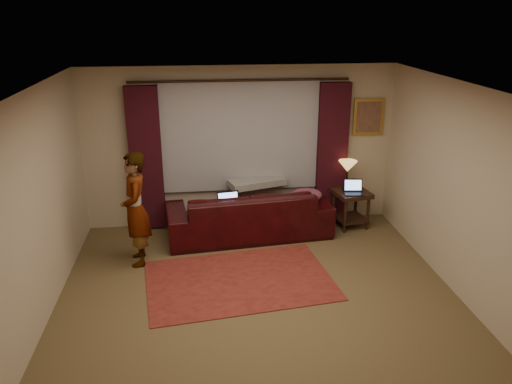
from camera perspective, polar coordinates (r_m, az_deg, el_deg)
floor at (r=6.34m, az=0.42°, el=-12.39°), size 5.00×5.00×0.01m
ceiling at (r=5.40m, az=0.49°, el=11.57°), size 5.00×5.00×0.02m
wall_back at (r=8.10m, az=-1.82°, el=5.14°), size 5.00×0.02×2.60m
wall_front at (r=3.57m, az=5.80°, el=-16.25°), size 5.00×0.02×2.60m
wall_left at (r=5.98m, az=-24.06°, el=-2.32°), size 0.02×5.00×2.60m
wall_right at (r=6.53m, az=22.77°, el=-0.28°), size 0.02×5.00×2.60m
sheer_curtain at (r=7.99m, az=-1.79°, el=6.41°), size 2.50×0.05×1.80m
drape_left at (r=8.04m, az=-12.46°, el=3.65°), size 0.50×0.14×2.30m
drape_right at (r=8.29m, az=8.67°, el=4.41°), size 0.50×0.14×2.30m
curtain_rod at (r=7.78m, az=-1.83°, el=12.62°), size 0.04×0.04×3.40m
picture_frame at (r=8.41m, az=12.72°, el=8.37°), size 0.50×0.04×0.60m
sofa at (r=7.83m, az=-0.86°, el=-1.45°), size 2.65×1.35×1.03m
throw_blanket at (r=8.00m, az=0.12°, el=2.97°), size 0.98×0.62×0.11m
clothing_pile at (r=7.94m, az=5.76°, el=-0.44°), size 0.52×0.40×0.21m
laptop_sofa at (r=7.60m, az=-3.01°, el=-1.18°), size 0.39×0.42×0.25m
area_rug at (r=6.76m, az=-1.92°, el=-10.02°), size 2.61×1.91×0.01m
end_table at (r=8.37m, az=10.75°, el=-1.89°), size 0.62×0.62×0.62m
tiffany_lamp at (r=8.26m, az=10.37°, el=1.92°), size 0.34×0.34×0.48m
laptop_table at (r=8.10m, az=11.15°, el=0.50°), size 0.34×0.36×0.22m
person at (r=7.07m, az=-13.60°, el=-1.95°), size 0.54×0.54×1.62m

